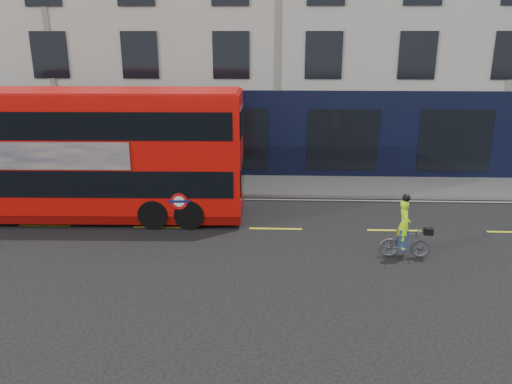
{
  "coord_description": "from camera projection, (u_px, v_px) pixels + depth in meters",
  "views": [
    {
      "loc": [
        -0.06,
        -14.36,
        6.24
      ],
      "look_at": [
        -0.67,
        1.45,
        1.32
      ],
      "focal_mm": 35.0,
      "sensor_mm": 36.0,
      "label": 1
    }
  ],
  "objects": [
    {
      "name": "pavement",
      "position": [
        276.0,
        185.0,
        21.74
      ],
      "size": [
        60.0,
        3.0,
        0.12
      ],
      "primitive_type": "cube",
      "color": "gray",
      "rests_on": "ground"
    },
    {
      "name": "cyclist",
      "position": [
        405.0,
        236.0,
        14.62
      ],
      "size": [
        1.52,
        0.54,
        1.96
      ],
      "rotation": [
        0.0,
        0.0,
        -0.02
      ],
      "color": "#4D4F52",
      "rests_on": "ground"
    },
    {
      "name": "road_edge_line",
      "position": [
        276.0,
        199.0,
        20.04
      ],
      "size": [
        58.0,
        0.1,
        0.01
      ],
      "primitive_type": "cube",
      "color": "silver",
      "rests_on": "ground"
    },
    {
      "name": "bus",
      "position": [
        83.0,
        154.0,
        17.49
      ],
      "size": [
        11.35,
        2.82,
        4.55
      ],
      "rotation": [
        0.0,
        0.0,
        0.02
      ],
      "color": "red",
      "rests_on": "ground"
    },
    {
      "name": "lane_dashes",
      "position": [
        276.0,
        229.0,
        16.98
      ],
      "size": [
        58.0,
        0.12,
        0.01
      ],
      "primitive_type": null,
      "color": "gold",
      "rests_on": "ground"
    },
    {
      "name": "kerb",
      "position": [
        276.0,
        196.0,
        20.31
      ],
      "size": [
        60.0,
        0.12,
        0.13
      ],
      "primitive_type": "cube",
      "color": "slate",
      "rests_on": "ground"
    },
    {
      "name": "ground",
      "position": [
        276.0,
        246.0,
        15.55
      ],
      "size": [
        120.0,
        120.0,
        0.0
      ],
      "primitive_type": "plane",
      "color": "black",
      "rests_on": "ground"
    },
    {
      "name": "building_terrace",
      "position": [
        277.0,
        12.0,
        25.68
      ],
      "size": [
        50.0,
        10.07,
        15.0
      ],
      "color": "#B1AFA6",
      "rests_on": "ground"
    }
  ]
}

